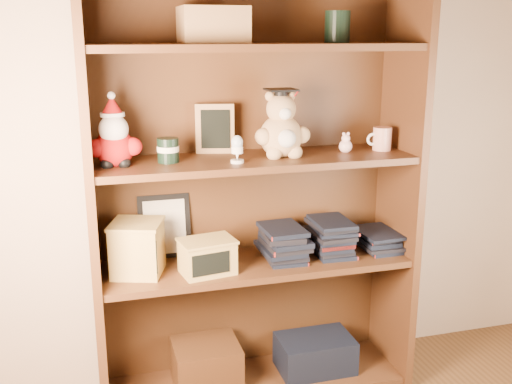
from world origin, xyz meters
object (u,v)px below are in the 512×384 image
teacher_mug (382,139)px  treats_box (137,248)px  bookcase (252,199)px  grad_teddy_bear (282,130)px

teacher_mug → treats_box: size_ratio=0.45×
bookcase → grad_teddy_bear: (0.10, -0.06, 0.27)m
bookcase → treats_box: bookcase is taller
bookcase → treats_box: size_ratio=7.23×
treats_box → bookcase: bearing=6.7°
grad_teddy_bear → treats_box: bearing=179.3°
teacher_mug → treats_box: (-0.94, -0.00, -0.35)m
grad_teddy_bear → teacher_mug: (0.40, 0.01, -0.05)m
grad_teddy_bear → treats_box: (-0.53, 0.01, -0.40)m
teacher_mug → treats_box: bearing=-179.9°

